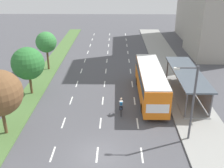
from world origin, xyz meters
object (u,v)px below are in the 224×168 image
(median_tree_third, at_px, (46,42))
(streetlight, at_px, (191,99))
(bus_shelter, at_px, (189,81))
(median_tree_second, at_px, (28,64))
(cyclist, at_px, (121,107))
(bus, at_px, (151,80))

(median_tree_third, bearing_deg, streetlight, -46.81)
(bus_shelter, height_order, median_tree_second, median_tree_second)
(cyclist, distance_m, streetlight, 7.62)
(streetlight, bearing_deg, cyclist, 141.66)
(median_tree_second, bearing_deg, bus, -2.72)
(bus_shelter, relative_size, streetlight, 1.65)
(streetlight, bearing_deg, bus, 105.15)
(bus_shelter, relative_size, cyclist, 5.91)
(bus_shelter, height_order, median_tree_third, median_tree_third)
(bus_shelter, distance_m, streetlight, 8.77)
(cyclist, xyz_separation_m, streetlight, (5.46, -4.32, 3.10))
(bus, distance_m, median_tree_second, 13.68)
(median_tree_second, height_order, streetlight, streetlight)
(cyclist, height_order, median_tree_second, median_tree_second)
(cyclist, relative_size, median_tree_third, 0.34)
(bus_shelter, height_order, cyclist, bus_shelter)
(bus_shelter, xyz_separation_m, median_tree_second, (-17.84, 0.39, 1.87))
(cyclist, bearing_deg, bus, 48.25)
(bus, xyz_separation_m, median_tree_second, (-13.56, 0.64, 1.67))
(bus, height_order, median_tree_second, median_tree_second)
(bus, distance_m, streetlight, 8.49)
(bus, bearing_deg, streetlight, -74.85)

